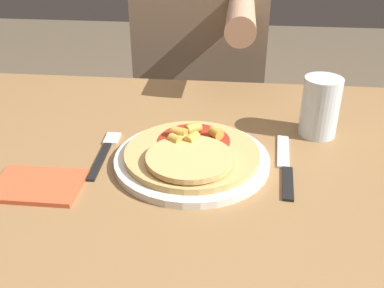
% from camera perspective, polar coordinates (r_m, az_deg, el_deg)
% --- Properties ---
extents(dining_table, '(1.29, 0.86, 0.75)m').
position_cam_1_polar(dining_table, '(0.87, 2.23, -8.92)').
color(dining_table, olive).
rests_on(dining_table, ground_plane).
extents(plate, '(0.28, 0.28, 0.01)m').
position_cam_1_polar(plate, '(0.82, 0.00, -2.01)').
color(plate, silver).
rests_on(plate, dining_table).
extents(pizza, '(0.25, 0.25, 0.04)m').
position_cam_1_polar(pizza, '(0.81, -0.06, -1.13)').
color(pizza, tan).
rests_on(pizza, plate).
extents(fork, '(0.03, 0.18, 0.00)m').
position_cam_1_polar(fork, '(0.87, -10.98, -0.92)').
color(fork, black).
rests_on(fork, dining_table).
extents(knife, '(0.03, 0.22, 0.00)m').
position_cam_1_polar(knife, '(0.83, 11.77, -2.75)').
color(knife, black).
rests_on(knife, dining_table).
extents(drinking_glass, '(0.08, 0.08, 0.12)m').
position_cam_1_polar(drinking_glass, '(0.93, 15.97, 4.55)').
color(drinking_glass, silver).
rests_on(drinking_glass, dining_table).
extents(napkin, '(0.15, 0.10, 0.01)m').
position_cam_1_polar(napkin, '(0.80, -19.05, -4.94)').
color(napkin, '#C6512D').
rests_on(napkin, dining_table).
extents(person_diner, '(0.40, 0.52, 1.26)m').
position_cam_1_polar(person_diner, '(1.44, 1.24, 11.60)').
color(person_diner, '#2D2D38').
rests_on(person_diner, ground_plane).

